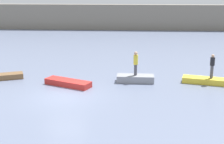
% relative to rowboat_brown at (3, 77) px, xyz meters
% --- Properties ---
extents(ground_plane, '(120.00, 120.00, 0.00)m').
position_rel_rowboat_brown_xyz_m(ground_plane, '(5.37, -3.55, -0.20)').
color(ground_plane, slate).
extents(embankment_wall, '(80.00, 1.20, 3.66)m').
position_rel_rowboat_brown_xyz_m(embankment_wall, '(5.37, 26.06, 1.63)').
color(embankment_wall, gray).
rests_on(embankment_wall, ground_plane).
extents(rowboat_brown, '(3.04, 1.90, 0.40)m').
position_rel_rowboat_brown_xyz_m(rowboat_brown, '(0.00, 0.00, 0.00)').
color(rowboat_brown, brown).
rests_on(rowboat_brown, ground_plane).
extents(rowboat_red, '(3.47, 2.31, 0.41)m').
position_rel_rowboat_brown_xyz_m(rowboat_red, '(5.13, -1.29, 0.01)').
color(rowboat_red, red).
rests_on(rowboat_red, ground_plane).
extents(rowboat_grey, '(2.68, 1.05, 0.51)m').
position_rel_rowboat_brown_xyz_m(rowboat_grey, '(9.84, -0.16, 0.06)').
color(rowboat_grey, gray).
rests_on(rowboat_grey, ground_plane).
extents(rowboat_yellow, '(4.08, 1.89, 0.42)m').
position_rel_rowboat_brown_xyz_m(rowboat_yellow, '(15.20, -0.33, 0.01)').
color(rowboat_yellow, gold).
rests_on(rowboat_yellow, ground_plane).
extents(person_dark_shirt, '(0.32, 0.32, 1.73)m').
position_rel_rowboat_brown_xyz_m(person_dark_shirt, '(15.20, -0.33, 1.18)').
color(person_dark_shirt, '#4C4C56').
rests_on(person_dark_shirt, rowboat_yellow).
extents(person_yellow_shirt, '(0.32, 0.32, 1.74)m').
position_rel_rowboat_brown_xyz_m(person_yellow_shirt, '(9.84, -0.16, 1.29)').
color(person_yellow_shirt, '#4C4C56').
rests_on(person_yellow_shirt, rowboat_grey).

